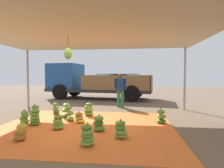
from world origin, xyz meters
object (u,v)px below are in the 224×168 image
banana_bunch_7 (24,117)px  banana_bunch_10 (161,117)px  banana_bunch_0 (70,114)px  worker_0 (120,87)px  banana_bunch_2 (87,136)px  banana_bunch_12 (89,110)px  banana_bunch_1 (35,113)px  banana_bunch_13 (121,130)px  banana_bunch_4 (99,124)px  banana_bunch_3 (35,118)px  cargo_truck_main (95,81)px  banana_bunch_8 (56,109)px  banana_bunch_9 (80,118)px  banana_bunch_11 (66,111)px  banana_bunch_14 (58,123)px  banana_bunch_6 (21,132)px

banana_bunch_7 → banana_bunch_10: bearing=7.5°
banana_bunch_0 → worker_0: worker_0 is taller
banana_bunch_2 → banana_bunch_12: 3.13m
banana_bunch_1 → banana_bunch_13: 3.60m
banana_bunch_2 → banana_bunch_4: (0.06, 1.10, -0.01)m
banana_bunch_0 → banana_bunch_3: (-0.91, -0.66, -0.01)m
banana_bunch_0 → cargo_truck_main: 6.52m
banana_bunch_1 → banana_bunch_3: bearing=-61.0°
banana_bunch_12 → cargo_truck_main: bearing=99.4°
banana_bunch_7 → banana_bunch_13: size_ratio=0.98×
banana_bunch_2 → banana_bunch_3: size_ratio=0.90×
banana_bunch_1 → banana_bunch_10: 4.42m
banana_bunch_8 → banana_bunch_12: size_ratio=0.91×
banana_bunch_9 → banana_bunch_13: (1.45, -1.35, 0.04)m
banana_bunch_11 → banana_bunch_14: 1.61m
banana_bunch_8 → banana_bunch_9: bearing=-43.2°
banana_bunch_12 → worker_0: (1.09, 2.19, 0.74)m
banana_bunch_0 → banana_bunch_11: bearing=121.5°
banana_bunch_3 → banana_bunch_8: (-0.06, 1.74, -0.03)m
banana_bunch_6 → banana_bunch_10: bearing=29.5°
banana_bunch_2 → banana_bunch_3: (-2.06, 1.48, 0.02)m
banana_bunch_7 → banana_bunch_10: size_ratio=0.98×
banana_bunch_7 → banana_bunch_12: bearing=39.0°
banana_bunch_2 → banana_bunch_3: banana_bunch_3 is taller
banana_bunch_7 → banana_bunch_8: size_ratio=0.96×
cargo_truck_main → worker_0: (2.00, -3.34, -0.20)m
banana_bunch_1 → banana_bunch_12: 1.95m
banana_bunch_0 → banana_bunch_2: banana_bunch_0 is taller
banana_bunch_9 → banana_bunch_8: bearing=136.8°
banana_bunch_8 → banana_bunch_10: (4.05, -1.02, -0.01)m
banana_bunch_11 → banana_bunch_14: bearing=-77.8°
banana_bunch_1 → worker_0: worker_0 is taller
banana_bunch_7 → banana_bunch_12: (1.78, 1.44, 0.03)m
banana_bunch_0 → banana_bunch_13: 2.43m
banana_bunch_2 → banana_bunch_6: size_ratio=1.14×
banana_bunch_3 → cargo_truck_main: size_ratio=0.08×
cargo_truck_main → banana_bunch_0: bearing=-85.8°
banana_bunch_9 → worker_0: 3.60m
banana_bunch_4 → banana_bunch_13: (0.65, -0.53, -0.00)m
banana_bunch_3 → banana_bunch_11: (0.56, 1.23, -0.00)m
banana_bunch_2 → banana_bunch_11: bearing=118.9°
banana_bunch_9 → banana_bunch_14: banana_bunch_14 is taller
banana_bunch_2 → banana_bunch_13: 0.91m
banana_bunch_0 → banana_bunch_6: banana_bunch_0 is taller
worker_0 → banana_bunch_10: bearing=-63.0°
banana_bunch_1 → cargo_truck_main: size_ratio=0.08×
cargo_truck_main → banana_bunch_12: bearing=-80.6°
banana_bunch_0 → banana_bunch_3: 1.13m
banana_bunch_2 → banana_bunch_10: size_ratio=1.05×
banana_bunch_6 → banana_bunch_1: bearing=110.9°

